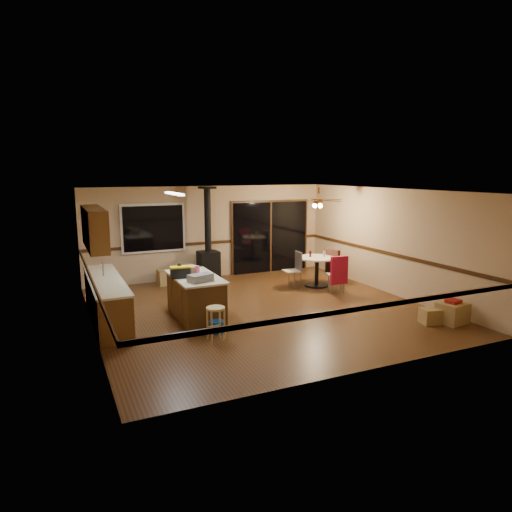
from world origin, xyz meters
TOP-DOWN VIEW (x-y plane):
  - floor at (0.00, 0.00)m, footprint 7.00×7.00m
  - ceiling at (0.00, 0.00)m, footprint 7.00×7.00m
  - wall_back at (0.00, 3.50)m, footprint 7.00×0.00m
  - wall_front at (0.00, -3.50)m, footprint 7.00×0.00m
  - wall_left at (-3.50, 0.00)m, footprint 0.00×7.00m
  - wall_right at (3.50, 0.00)m, footprint 0.00×7.00m
  - chair_rail at (0.00, 0.00)m, footprint 7.00×7.00m
  - window at (-1.60, 3.45)m, footprint 1.72×0.10m
  - sliding_door at (1.90, 3.45)m, footprint 2.52×0.10m
  - lower_cabinets at (-3.20, 0.50)m, footprint 0.60×3.00m
  - countertop at (-3.20, 0.50)m, footprint 0.64×3.04m
  - upper_cabinets at (-3.33, 0.70)m, footprint 0.35×2.00m
  - kitchen_island at (-1.50, 0.00)m, footprint 0.88×1.68m
  - wood_stove at (-0.20, 3.05)m, footprint 0.55×0.50m
  - ceiling_fan at (2.22, 1.31)m, footprint 0.24×0.24m
  - fluorescent_strip at (-1.80, 0.30)m, footprint 0.10×1.20m
  - toolbox_grey at (-1.54, -0.50)m, footprint 0.52×0.39m
  - toolbox_black at (-1.82, -0.03)m, footprint 0.39×0.23m
  - toolbox_yellow_lid at (-1.82, -0.03)m, footprint 0.41×0.24m
  - box_on_island at (-1.53, 0.14)m, footprint 0.29×0.34m
  - bottle_dark at (-1.82, 0.01)m, footprint 0.10×0.10m
  - bottle_pink at (-1.47, -0.06)m, footprint 0.09×0.09m
  - bottle_white at (-1.73, 0.36)m, footprint 0.06×0.06m
  - bar_stool at (-1.53, -1.33)m, footprint 0.34×0.34m
  - blue_bucket at (-1.40, -0.98)m, footprint 0.32×0.32m
  - dining_table at (2.22, 1.31)m, footprint 1.00×1.00m
  - glass_red at (2.07, 1.41)m, footprint 0.06×0.06m
  - glass_cream at (2.40, 1.26)m, footprint 0.08×0.08m
  - chair_left at (1.63, 1.40)m, footprint 0.44×0.44m
  - chair_near at (2.30, 0.42)m, footprint 0.47×0.50m
  - chair_right at (2.74, 1.32)m, footprint 0.54×0.51m
  - box_under_window at (-1.34, 3.10)m, footprint 0.51×0.41m
  - box_corner_a at (3.10, -2.40)m, footprint 0.62×0.54m
  - box_corner_b at (2.70, -2.24)m, footprint 0.44×0.40m
  - box_small_red at (3.10, -2.40)m, footprint 0.30×0.27m

SIDE VIEW (x-z plane):
  - floor at x=0.00m, z-range 0.00..0.00m
  - blue_bucket at x=-1.40m, z-range 0.00..0.23m
  - box_corner_b at x=2.70m, z-range 0.00..0.30m
  - box_under_window at x=-1.34m, z-range 0.00..0.40m
  - box_corner_a at x=3.10m, z-range 0.00..0.42m
  - bar_stool at x=-1.53m, z-range 0.00..0.61m
  - lower_cabinets at x=-3.20m, z-range 0.00..0.86m
  - kitchen_island at x=-1.50m, z-range 0.00..0.90m
  - box_small_red at x=3.10m, z-range 0.42..0.49m
  - dining_table at x=2.22m, z-range 0.15..0.93m
  - chair_left at x=1.63m, z-range 0.33..0.85m
  - chair_near at x=2.30m, z-range 0.25..0.95m
  - chair_right at x=2.74m, z-range 0.25..0.95m
  - wood_stove at x=-0.20m, z-range -0.53..1.99m
  - glass_cream at x=2.40m, z-range 0.78..0.93m
  - glass_red at x=2.07m, z-range 0.78..0.94m
  - countertop at x=-3.20m, z-range 0.86..0.90m
  - toolbox_grey at x=-1.54m, z-range 0.90..1.05m
  - bottle_white at x=-1.73m, z-range 0.90..1.06m
  - box_on_island at x=-1.53m, z-range 0.90..1.09m
  - chair_rail at x=0.00m, z-range 0.96..1.04m
  - toolbox_black at x=-1.82m, z-range 0.90..1.11m
  - bottle_pink at x=-1.47m, z-range 0.90..1.12m
  - bottle_dark at x=-1.82m, z-range 0.90..1.18m
  - sliding_door at x=1.90m, z-range 0.00..2.10m
  - toolbox_yellow_lid at x=-1.82m, z-range 1.11..1.14m
  - wall_back at x=0.00m, z-range -2.20..4.80m
  - wall_front at x=0.00m, z-range -2.20..4.80m
  - wall_left at x=-3.50m, z-range -2.20..4.80m
  - wall_right at x=3.50m, z-range -2.20..4.80m
  - window at x=-1.60m, z-range 0.84..2.16m
  - upper_cabinets at x=-3.33m, z-range 1.50..2.30m
  - ceiling_fan at x=2.22m, z-range 1.94..2.49m
  - fluorescent_strip at x=-1.80m, z-range 2.54..2.58m
  - ceiling at x=0.00m, z-range 2.60..2.60m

